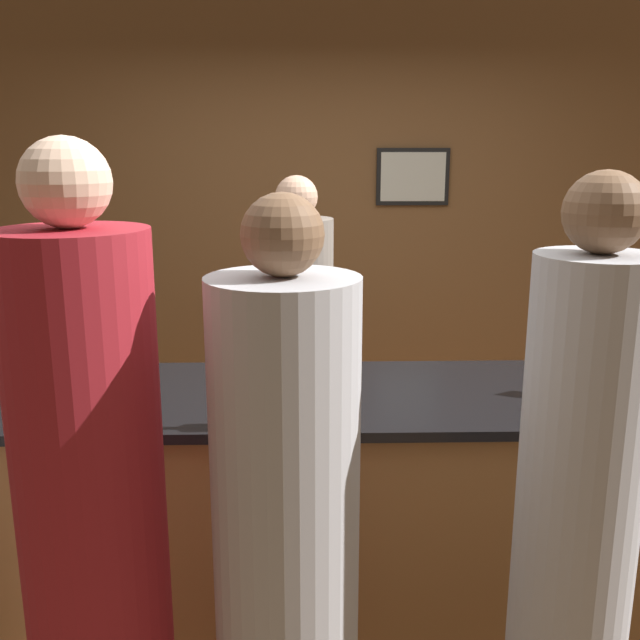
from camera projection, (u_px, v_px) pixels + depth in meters
The scene contains 11 objects.
ground_plane at pixel (336, 638), 2.87m from camera, with size 14.00×14.00×0.00m, color brown.
back_wall at pixel (323, 234), 4.41m from camera, with size 8.00×0.08×2.80m.
bar_counter at pixel (336, 521), 2.74m from camera, with size 3.41×0.77×1.05m.
bartender at pixel (298, 381), 3.39m from camera, with size 0.34×0.34×1.80m.
guest_1 at pixel (573, 554), 1.88m from camera, with size 0.31×0.31×1.88m.
guest_2 at pixel (287, 580), 1.82m from camera, with size 0.37×0.37×1.83m.
guest_3 at pixel (97, 559), 1.81m from camera, with size 0.36×0.36×1.95m.
wine_bottle_0 at pixel (259, 396), 2.27m from camera, with size 0.07×0.07×0.26m.
wine_glass_0 at pixel (577, 374), 2.42m from camera, with size 0.07×0.07×0.17m.
wine_glass_1 at pixel (551, 359), 2.57m from camera, with size 0.08×0.08×0.17m.
wine_glass_4 at pixel (272, 373), 2.46m from camera, with size 0.07×0.07×0.16m.
Camera 1 is at (-0.12, -2.48, 1.93)m, focal length 40.00 mm.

